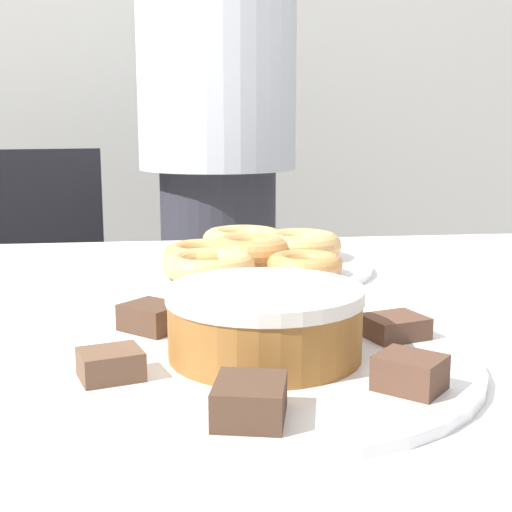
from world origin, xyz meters
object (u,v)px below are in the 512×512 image
plate_donuts (251,267)px  frosted_cake (265,322)px  plate_cake (265,361)px  office_chair_left (30,351)px  person_standing (218,146)px

plate_donuts → frosted_cake: (-0.04, -0.41, 0.04)m
plate_cake → plate_donuts: same height
office_chair_left → plate_cake: size_ratio=2.36×
office_chair_left → plate_donuts: size_ratio=2.53×
plate_cake → frosted_cake: (0.00, 0.00, 0.04)m
plate_cake → plate_donuts: 0.41m
office_chair_left → frosted_cake: (0.41, -1.07, 0.36)m
office_chair_left → plate_cake: bearing=-81.1°
frosted_cake → plate_donuts: bearing=84.9°
office_chair_left → person_standing: bearing=-5.7°
office_chair_left → plate_cake: office_chair_left is taller
person_standing → office_chair_left: size_ratio=1.92×
office_chair_left → plate_donuts: office_chair_left is taller
person_standing → plate_donuts: bearing=-90.5°
person_standing → frosted_cake: size_ratio=9.89×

